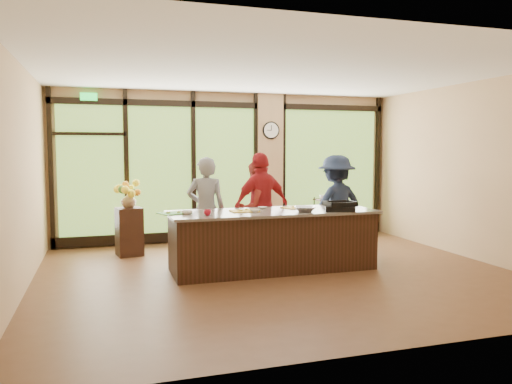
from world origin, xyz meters
TOP-DOWN VIEW (x-y plane):
  - floor at (0.00, 0.00)m, footprint 7.00×7.00m
  - ceiling at (0.00, 0.00)m, footprint 7.00×7.00m
  - back_wall at (0.00, 3.00)m, footprint 7.00×0.00m
  - left_wall at (-3.50, 0.00)m, footprint 0.00×6.00m
  - right_wall at (3.50, 0.00)m, footprint 0.00×6.00m
  - window_wall at (0.16, 2.95)m, footprint 6.90×0.12m
  - island_base at (0.00, 0.30)m, footprint 3.10×1.00m
  - countertop at (0.00, 0.30)m, footprint 3.20×1.10m
  - wall_clock at (0.85, 2.87)m, footprint 0.36×0.04m
  - cook_left at (-0.88, 1.13)m, footprint 0.70×0.53m
  - cook_midleft at (-0.01, 1.17)m, footprint 0.99×0.89m
  - cook_midright at (0.06, 1.05)m, footprint 1.14×0.73m
  - cook_right at (1.45, 1.04)m, footprint 1.24×0.84m
  - roasting_pan at (0.98, -0.03)m, footprint 0.54×0.49m
  - mixing_bowl at (0.43, 0.04)m, footprint 0.42×0.42m
  - cutting_board_left at (-1.50, 0.42)m, footprint 0.53×0.47m
  - cutting_board_center at (-0.44, 0.36)m, footprint 0.42×0.31m
  - cutting_board_right at (0.48, 0.55)m, footprint 0.48×0.42m
  - prep_bowl_near at (-1.33, 0.29)m, footprint 0.20×0.20m
  - prep_bowl_mid at (-0.31, 0.23)m, footprint 0.18×0.18m
  - prep_bowl_far at (-0.07, 0.58)m, footprint 0.17×0.17m
  - red_ramekin at (-1.07, 0.06)m, footprint 0.12×0.12m
  - flower_stand at (-2.07, 2.01)m, footprint 0.49×0.49m
  - flower_vase at (-2.07, 2.01)m, footprint 0.27×0.27m
  - bar_cart at (2.11, 2.63)m, footprint 0.67×0.39m

SIDE VIEW (x-z plane):
  - floor at x=0.00m, z-range 0.00..0.00m
  - flower_stand at x=-2.07m, z-range 0.00..0.84m
  - island_base at x=0.00m, z-range 0.00..0.88m
  - bar_cart at x=2.11m, z-range 0.09..0.99m
  - cook_midleft at x=-0.01m, z-range 0.00..1.66m
  - cook_left at x=-0.88m, z-range 0.00..1.74m
  - cook_right at x=1.45m, z-range 0.00..1.76m
  - countertop at x=0.00m, z-range 0.88..0.92m
  - cook_midright at x=0.06m, z-range 0.00..1.81m
  - cutting_board_right at x=0.48m, z-range 0.92..0.93m
  - cutting_board_center at x=-0.44m, z-range 0.92..0.93m
  - cutting_board_left at x=-1.50m, z-range 0.92..0.93m
  - prep_bowl_far at x=-0.07m, z-range 0.92..0.95m
  - prep_bowl_mid at x=-0.31m, z-range 0.92..0.96m
  - prep_bowl_near at x=-1.33m, z-range 0.92..0.97m
  - roasting_pan at x=0.98m, z-range 0.92..1.00m
  - mixing_bowl at x=0.43m, z-range 0.92..1.00m
  - red_ramekin at x=-1.07m, z-range 0.92..1.00m
  - flower_vase at x=-2.07m, z-range 0.84..1.12m
  - window_wall at x=0.16m, z-range -0.11..2.89m
  - back_wall at x=0.00m, z-range -2.00..5.00m
  - left_wall at x=-3.50m, z-range -1.50..4.50m
  - right_wall at x=3.50m, z-range -1.50..4.50m
  - wall_clock at x=0.85m, z-range 2.07..2.43m
  - ceiling at x=0.00m, z-range 3.00..3.00m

